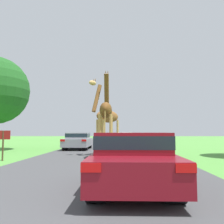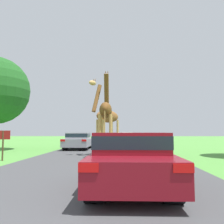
# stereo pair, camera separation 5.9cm
# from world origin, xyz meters

# --- Properties ---
(road) EXTENTS (8.05, 120.00, 0.00)m
(road) POSITION_xyz_m (0.00, 30.00, 0.00)
(road) COLOR #424244
(road) RESTS_ON ground
(giraffe_near_road) EXTENTS (2.00, 2.42, 4.72)m
(giraffe_near_road) POSITION_xyz_m (0.07, 14.82, 2.37)
(giraffe_near_road) COLOR tan
(giraffe_near_road) RESTS_ON ground
(giraffe_companion) EXTENTS (0.79, 2.67, 5.21)m
(giraffe_companion) POSITION_xyz_m (0.15, 12.76, 2.59)
(giraffe_companion) COLOR tan
(giraffe_companion) RESTS_ON ground
(car_lead_maroon) EXTENTS (1.96, 4.02, 1.40)m
(car_lead_maroon) POSITION_xyz_m (1.21, 5.67, 0.74)
(car_lead_maroon) COLOR maroon
(car_lead_maroon) RESTS_ON ground
(car_queue_right) EXTENTS (1.95, 4.18, 1.36)m
(car_queue_right) POSITION_xyz_m (-2.52, 19.19, 0.73)
(car_queue_right) COLOR gray
(car_queue_right) RESTS_ON ground
(car_queue_left) EXTENTS (1.84, 4.55, 1.40)m
(car_queue_left) POSITION_xyz_m (1.54, 28.10, 0.74)
(car_queue_left) COLOR silver
(car_queue_left) RESTS_ON ground
(sign_post) EXTENTS (0.70, 0.08, 1.49)m
(sign_post) POSITION_xyz_m (-4.88, 11.23, 1.04)
(sign_post) COLOR #4C3823
(sign_post) RESTS_ON ground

